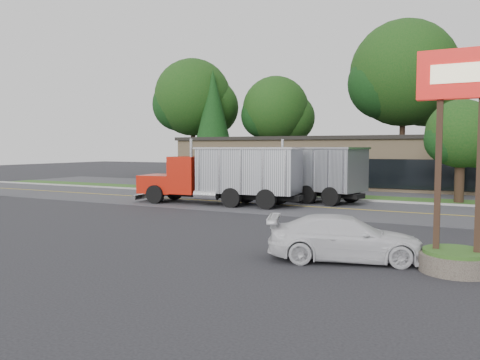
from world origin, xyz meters
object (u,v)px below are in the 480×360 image
at_px(dump_truck_blue, 310,173).
at_px(dump_truck_red, 227,174).
at_px(bilo_sign, 458,198).
at_px(rally_car, 345,238).

bearing_deg(dump_truck_blue, dump_truck_red, 59.65).
bearing_deg(bilo_sign, rally_car, -179.18).
height_order(dump_truck_red, dump_truck_blue, same).
bearing_deg(dump_truck_blue, bilo_sign, 137.61).
height_order(bilo_sign, rally_car, bilo_sign).
relative_size(dump_truck_blue, rally_car, 1.74).
bearing_deg(dump_truck_red, dump_truck_blue, -140.71).
relative_size(dump_truck_red, rally_car, 2.19).
height_order(dump_truck_blue, rally_car, dump_truck_blue).
height_order(bilo_sign, dump_truck_blue, bilo_sign).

